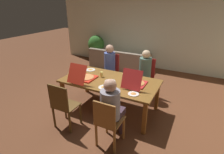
% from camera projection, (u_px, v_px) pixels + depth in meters
% --- Properties ---
extents(ground_plane, '(20.00, 20.00, 0.00)m').
position_uv_depth(ground_plane, '(110.00, 108.00, 4.16)').
color(ground_plane, brown).
extents(back_wall, '(7.52, 0.12, 2.91)m').
position_uv_depth(back_wall, '(153.00, 27.00, 6.24)').
color(back_wall, silver).
rests_on(back_wall, ground).
extents(dining_table, '(2.07, 1.08, 0.72)m').
position_uv_depth(dining_table, '(110.00, 83.00, 3.90)').
color(dining_table, brown).
rests_on(dining_table, ground).
extents(chair_0, '(0.40, 0.43, 0.90)m').
position_uv_depth(chair_0, '(108.00, 122.00, 2.92)').
color(chair_0, '#925E2C').
rests_on(chair_0, ground).
extents(person_0, '(0.32, 0.52, 1.22)m').
position_uv_depth(person_0, '(112.00, 106.00, 2.94)').
color(person_0, '#432F3C').
rests_on(person_0, ground).
extents(chair_1, '(0.41, 0.39, 0.99)m').
position_uv_depth(chair_1, '(111.00, 70.00, 4.95)').
color(chair_1, '#B52E2A').
rests_on(chair_1, ground).
extents(person_1, '(0.30, 0.49, 1.27)m').
position_uv_depth(person_1, '(109.00, 65.00, 4.75)').
color(person_1, '#2F3A43').
rests_on(person_1, ground).
extents(chair_2, '(0.42, 0.41, 0.99)m').
position_uv_depth(chair_2, '(145.00, 76.00, 4.56)').
color(chair_2, red).
rests_on(chair_2, ground).
extents(person_2, '(0.30, 0.47, 1.24)m').
position_uv_depth(person_2, '(144.00, 71.00, 4.37)').
color(person_2, '#343139').
rests_on(person_2, ground).
extents(chair_3, '(0.45, 0.39, 0.95)m').
position_uv_depth(chair_3, '(63.00, 105.00, 3.34)').
color(chair_3, '#573B18').
rests_on(chair_3, ground).
extents(pizza_box_0, '(0.42, 0.60, 0.40)m').
position_uv_depth(pizza_box_0, '(84.00, 77.00, 3.90)').
color(pizza_box_0, red).
rests_on(pizza_box_0, dining_table).
extents(pizza_box_1, '(0.40, 0.54, 0.40)m').
position_uv_depth(pizza_box_1, '(135.00, 83.00, 3.63)').
color(pizza_box_1, red).
rests_on(pizza_box_1, dining_table).
extents(plate_0, '(0.23, 0.23, 0.03)m').
position_uv_depth(plate_0, '(104.00, 87.00, 3.54)').
color(plate_0, white).
rests_on(plate_0, dining_table).
extents(plate_1, '(0.24, 0.24, 0.03)m').
position_uv_depth(plate_1, '(90.00, 70.00, 4.43)').
color(plate_1, white).
rests_on(plate_1, dining_table).
extents(plate_2, '(0.23, 0.23, 0.03)m').
position_uv_depth(plate_2, '(110.00, 81.00, 3.80)').
color(plate_2, white).
rests_on(plate_2, dining_table).
extents(plate_3, '(0.20, 0.20, 0.03)m').
position_uv_depth(plate_3, '(133.00, 94.00, 3.29)').
color(plate_3, white).
rests_on(plate_3, dining_table).
extents(drinking_glass_0, '(0.06, 0.06, 0.12)m').
position_uv_depth(drinking_glass_0, '(102.00, 74.00, 4.02)').
color(drinking_glass_0, '#D9C961').
rests_on(drinking_glass_0, dining_table).
extents(drinking_glass_1, '(0.07, 0.07, 0.12)m').
position_uv_depth(drinking_glass_1, '(128.00, 73.00, 4.07)').
color(drinking_glass_1, '#B25229').
rests_on(drinking_glass_1, dining_table).
extents(drinking_glass_2, '(0.07, 0.07, 0.10)m').
position_uv_depth(drinking_glass_2, '(70.00, 75.00, 4.00)').
color(drinking_glass_2, '#DCC361').
rests_on(drinking_glass_2, dining_table).
extents(drinking_glass_3, '(0.07, 0.07, 0.13)m').
position_uv_depth(drinking_glass_3, '(124.00, 76.00, 3.91)').
color(drinking_glass_3, '#E6C165').
rests_on(drinking_glass_3, dining_table).
extents(couch, '(2.15, 0.88, 0.71)m').
position_uv_depth(couch, '(119.00, 61.00, 6.55)').
color(couch, gray).
rests_on(couch, ground).
extents(potted_plant, '(0.64, 0.64, 1.06)m').
position_uv_depth(potted_plant, '(96.00, 46.00, 7.16)').
color(potted_plant, '#B87349').
rests_on(potted_plant, ground).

